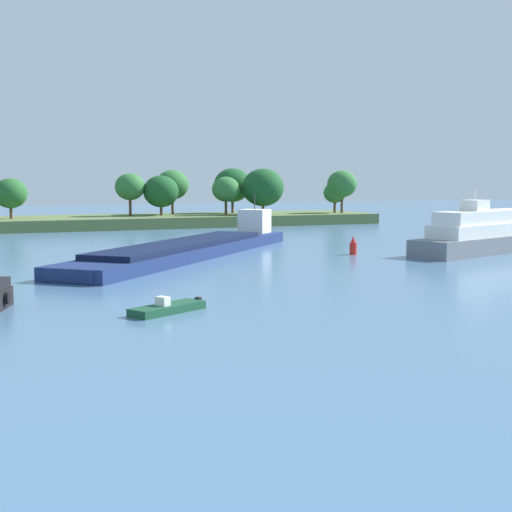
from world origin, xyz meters
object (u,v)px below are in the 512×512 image
(white_riverboat, at_px, (488,234))
(channel_buoy_red, at_px, (353,246))
(fishing_skiff, at_px, (168,308))
(cargo_barge, at_px, (194,247))

(white_riverboat, height_order, channel_buoy_red, white_riverboat)
(fishing_skiff, distance_m, channel_buoy_red, 35.55)
(cargo_barge, xyz_separation_m, white_riverboat, (28.98, -8.58, 1.02))
(fishing_skiff, relative_size, channel_buoy_red, 2.58)
(cargo_barge, relative_size, channel_buoy_red, 17.66)
(cargo_barge, distance_m, channel_buoy_red, 15.84)
(white_riverboat, distance_m, channel_buoy_red, 14.46)
(cargo_barge, relative_size, white_riverboat, 1.51)
(channel_buoy_red, bearing_deg, white_riverboat, -13.41)
(cargo_barge, height_order, fishing_skiff, cargo_barge)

